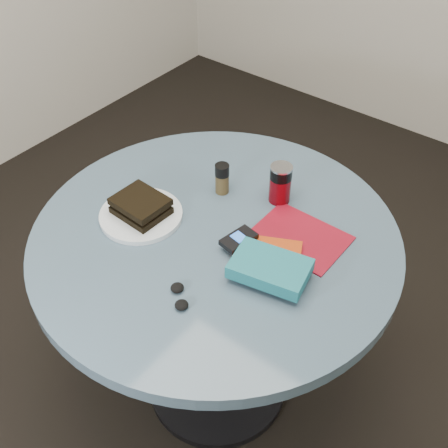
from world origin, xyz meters
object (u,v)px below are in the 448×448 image
Objects in this scene: pepper_grinder at (222,178)px; novel at (270,268)px; soda_can at (280,183)px; magazine at (300,237)px; sandwich at (141,206)px; red_book at (267,254)px; mp3_player at (239,239)px; headphones at (179,296)px; table at (216,274)px; plate at (141,215)px.

pepper_grinder is 0.51× the size of novel.
soda_can reaches higher than magazine.
pepper_grinder is (0.11, 0.22, 0.01)m from sandwich.
red_book is 0.08m from novel.
mp3_player is at bearing 13.69° from sandwich.
pepper_grinder is at bearing -155.09° from soda_can.
novel is (0.02, -0.17, 0.03)m from magazine.
soda_can is 0.46m from headphones.
soda_can is 0.63× the size of novel.
table is 10.55× the size of pepper_grinder.
headphones is (0.28, -0.16, 0.00)m from plate.
mp3_player is (-0.11, -0.13, 0.02)m from magazine.
pepper_grinder is (0.11, 0.23, 0.04)m from plate.
soda_can reaches higher than mp3_player.
plate is at bearing -131.18° from soda_can.
table is 0.30m from headphones.
novel is 0.23m from headphones.
pepper_grinder is at bearing 124.41° from red_book.
plate is at bearing -115.49° from pepper_grinder.
table is 0.21m from mp3_player.
soda_can is at bearing 75.59° from table.
magazine is 0.18m from novel.
sandwich reaches higher than red_book.
sandwich is at bearing -152.92° from magazine.
magazine is (0.28, -0.03, -0.05)m from pepper_grinder.
sandwich is 1.52× the size of pepper_grinder.
plate is 1.34× the size of red_book.
sandwich is at bearing 166.08° from red_book.
table is 6.95× the size of sandwich.
soda_can is 0.31m from novel.
table is at bearing 178.17° from mp3_player.
magazine is at bearing 49.55° from mp3_player.
soda_can is at bearing 143.87° from magazine.
plate reaches higher than table.
red_book is (0.36, 0.09, 0.00)m from plate.
sandwich is 0.39m from soda_can.
table is at bearing -146.07° from magazine.
sandwich reaches higher than mp3_player.
table is 5.84× the size of red_book.
mp3_player reaches higher than plate.
mp3_player is at bearing 162.66° from red_book.
table is at bearing 108.00° from headphones.
sandwich is 0.77× the size of novel.
novel reaches higher than table.
mp3_player reaches higher than magazine.
sandwich is 0.44m from magazine.
mp3_player is at bearing -130.00° from magazine.
novel is 0.14m from mp3_player.
soda_can is 0.23m from mp3_player.
pepper_grinder reaches higher than mp3_player.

